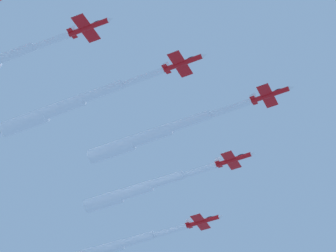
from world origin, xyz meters
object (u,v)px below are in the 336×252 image
jet_lead (150,136)px  jet_port_mid (106,249)px  jet_starboard_inner (63,107)px  jet_port_inner (136,190)px

jet_lead → jet_port_mid: 41.45m
jet_lead → jet_starboard_inner: jet_lead is taller
jet_lead → jet_port_inner: 19.29m
jet_port_inner → jet_lead: bearing=119.0°
jet_port_inner → jet_starboard_inner: (6.58, 31.13, -1.82)m
jet_starboard_inner → jet_port_mid: jet_port_mid is taller
jet_lead → jet_port_inner: bearing=-61.0°
jet_port_inner → jet_starboard_inner: jet_port_inner is taller
jet_port_mid → jet_lead: bearing=124.6°
jet_port_inner → jet_starboard_inner: size_ratio=0.90×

